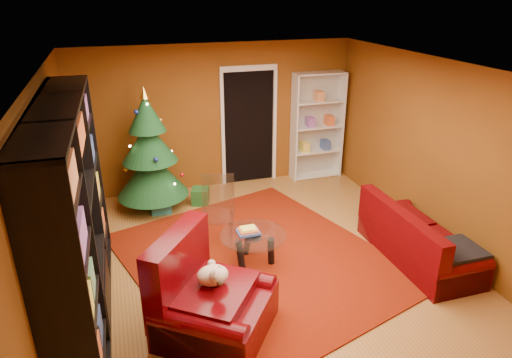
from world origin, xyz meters
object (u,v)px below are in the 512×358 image
object	(u,v)px
rug	(258,259)
christmas_tree	(150,152)
white_bookshelf	(317,127)
dog	(213,275)
coffee_table	(253,249)
acrylic_chair	(218,216)
gift_box_green	(200,196)
media_unit	(73,220)
gift_box_red	(145,192)
sofa	(420,233)
gift_box_teal	(160,202)
armchair	(216,297)

from	to	relation	value
rug	christmas_tree	xyz separation A→B (m)	(-1.18, 2.06, 1.00)
white_bookshelf	dog	bearing A→B (deg)	-127.43
coffee_table	acrylic_chair	size ratio (longest dim) A/B	0.97
gift_box_green	dog	size ratio (longest dim) A/B	0.70
media_unit	gift_box_red	xyz separation A→B (m)	(0.88, 2.96, -1.10)
rug	sofa	bearing A→B (deg)	-16.18
sofa	media_unit	bearing A→B (deg)	88.62
rug	gift_box_teal	size ratio (longest dim) A/B	11.30
gift_box_red	gift_box_green	bearing A→B (deg)	-28.15
white_bookshelf	armchair	distance (m)	4.74
gift_box_teal	gift_box_green	xyz separation A→B (m)	(0.69, 0.10, -0.02)
gift_box_teal	armchair	distance (m)	3.13
coffee_table	gift_box_teal	bearing A→B (deg)	117.25
white_bookshelf	coffee_table	size ratio (longest dim) A/B	2.35
media_unit	dog	world-z (taller)	media_unit
white_bookshelf	dog	xyz separation A→B (m)	(-2.86, -3.68, -0.33)
gift_box_red	media_unit	bearing A→B (deg)	-106.54
rug	gift_box_red	xyz separation A→B (m)	(-1.31, 2.48, 0.11)
christmas_tree	gift_box_green	xyz separation A→B (m)	(0.78, -0.07, -0.87)
armchair	dog	world-z (taller)	armchair
gift_box_teal	coffee_table	xyz separation A→B (m)	(1.01, -1.96, 0.07)
sofa	gift_box_teal	bearing A→B (deg)	52.31
rug	white_bookshelf	xyz separation A→B (m)	(1.99, 2.54, 1.00)
gift_box_green	gift_box_red	distance (m)	1.02
armchair	dog	size ratio (longest dim) A/B	2.94
christmas_tree	armchair	world-z (taller)	christmas_tree
media_unit	coffee_table	size ratio (longest dim) A/B	3.59
media_unit	gift_box_teal	xyz separation A→B (m)	(1.09, 2.38, -1.06)
gift_box_teal	dog	size ratio (longest dim) A/B	0.82
sofa	coffee_table	bearing A→B (deg)	76.28
christmas_tree	sofa	bearing A→B (deg)	-39.07
media_unit	sofa	size ratio (longest dim) A/B	1.73
media_unit	armchair	distance (m)	1.70
dog	sofa	xyz separation A→B (m)	(2.97, 0.52, -0.29)
gift_box_teal	sofa	distance (m)	4.08
media_unit	sofa	bearing A→B (deg)	-0.62
coffee_table	gift_box_green	bearing A→B (deg)	98.82
gift_box_red	dog	world-z (taller)	dog
dog	sofa	bearing A→B (deg)	-43.11
media_unit	christmas_tree	xyz separation A→B (m)	(1.00, 2.54, -0.21)
gift_box_red	white_bookshelf	distance (m)	3.42
media_unit	acrylic_chair	bearing A→B (deg)	32.21
christmas_tree	armchair	bearing A→B (deg)	-84.26
gift_box_teal	white_bookshelf	world-z (taller)	white_bookshelf
gift_box_green	white_bookshelf	size ratio (longest dim) A/B	0.13
rug	armchair	xyz separation A→B (m)	(-0.86, -1.20, 0.45)
media_unit	white_bookshelf	world-z (taller)	media_unit
christmas_tree	armchair	xyz separation A→B (m)	(0.33, -3.26, -0.55)
gift_box_red	gift_box_teal	bearing A→B (deg)	-69.75
armchair	rug	bearing A→B (deg)	1.51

